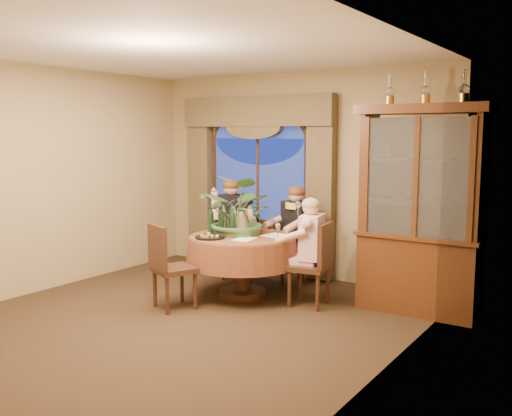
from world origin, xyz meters
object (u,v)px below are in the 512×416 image
Objects in this scene: person_scarf at (297,236)px; oil_lamp_center at (426,88)px; chair_back at (234,242)px; wine_bottle_2 at (232,218)px; wine_bottle_4 at (233,222)px; person_back at (231,228)px; oil_lamp_right at (464,86)px; wine_bottle_0 at (233,220)px; chair_front_left at (174,267)px; dining_table at (242,266)px; china_cabinet at (421,210)px; oil_lamp_left at (390,90)px; person_pink at (312,251)px; wine_bottle_1 at (211,220)px; chair_right at (309,265)px; olive_bowl at (242,234)px; wine_bottle_5 at (221,220)px; chair_back_right at (301,249)px; stoneware_vase at (242,221)px; wine_bottle_3 at (223,218)px; centerpiece_plant at (241,184)px.

oil_lamp_center is at bearing -167.37° from person_scarf.
chair_back is 0.77m from wine_bottle_2.
wine_bottle_4 is (-0.42, -0.84, 0.26)m from person_scarf.
person_back is at bearing 127.01° from wine_bottle_2.
oil_lamp_right is 3.02m from wine_bottle_0.
chair_front_left is (0.30, -1.57, 0.00)m from chair_back.
dining_table is 0.90m from chair_front_left.
oil_lamp_right is (0.40, 0.00, 1.31)m from china_cabinet.
person_back is 4.14× the size of wine_bottle_2.
oil_lamp_left is (1.58, 0.58, 2.08)m from dining_table.
person_pink is at bearing 118.24° from person_back.
wine_bottle_1 is (-1.26, -0.27, 0.29)m from person_pink.
chair_front_left is 0.87m from wine_bottle_1.
wine_bottle_1 reaches higher than chair_right.
wine_bottle_4 is at bearing -160.18° from oil_lamp_left.
wine_bottle_4 is (-0.14, 0.01, 0.14)m from olive_bowl.
olive_bowl is at bearing -162.39° from oil_lamp_center.
person_back is 0.77m from wine_bottle_5.
wine_bottle_1 is (-0.75, -0.93, 0.44)m from chair_back_right.
stoneware_vase is 0.11m from wine_bottle_0.
stoneware_vase is at bearing 91.24° from chair_back.
dining_table is 0.60× the size of china_cabinet.
china_cabinet reaches higher than person_pink.
stoneware_vase is at bearing -167.99° from china_cabinet.
person_scarf reaches higher than wine_bottle_3.
wine_bottle_3 is (-1.97, -0.45, -1.54)m from oil_lamp_left.
chair_right is (0.85, 0.12, 0.10)m from dining_table.
wine_bottle_3 reaches higher than olive_bowl.
wine_bottle_2 is at bearing 160.96° from stoneware_vase.
chair_front_left is at bearing -107.06° from centerpiece_plant.
oil_lamp_right reaches higher than dining_table.
chair_back_right is (-1.65, 0.27, -0.66)m from china_cabinet.
wine_bottle_3 and wine_bottle_4 have the same top height.
chair_back_right is 0.77× the size of person_pink.
chair_right is 1.28m from centerpiece_plant.
wine_bottle_0 is (-0.20, 0.11, 0.14)m from olive_bowl.
stoneware_vase is (0.55, -0.52, 0.22)m from person_back.
person_back is (-0.65, 0.66, 0.31)m from dining_table.
wine_bottle_1 is at bearing -145.81° from stoneware_vase.
person_pink is 1.33m from wine_bottle_1.
person_pink is at bearing 2.90° from wine_bottle_3.
stoneware_vase is at bearing 34.19° from wine_bottle_1.
wine_bottle_3 is at bearing 64.86° from person_scarf.
wine_bottle_0 is at bearing -17.55° from wine_bottle_3.
wine_bottle_1 is at bearing -148.27° from wine_bottle_0.
wine_bottle_2 is at bearing 64.56° from person_scarf.
wine_bottle_1 reaches higher than chair_back.
oil_lamp_center is (0.40, 0.00, 0.00)m from oil_lamp_left.
olive_bowl is at bearing -23.04° from wine_bottle_3.
chair_back is 5.75× the size of olive_bowl.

